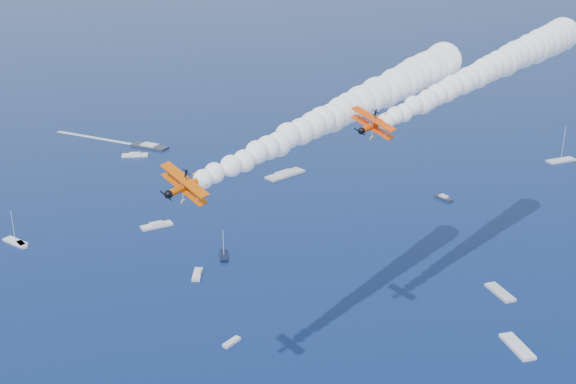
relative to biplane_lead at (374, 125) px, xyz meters
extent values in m
cube|color=#303540|center=(-46.12, 164.51, -55.43)|extent=(14.95, 12.08, 0.70)
cube|color=white|center=(-22.11, 27.27, -55.43)|extent=(4.12, 4.14, 0.70)
cube|color=white|center=(-78.66, 84.03, -55.43)|extent=(7.64, 7.38, 0.70)
cube|color=silver|center=(43.06, 40.72, -55.43)|extent=(4.73, 9.51, 0.70)
cube|color=silver|center=(-29.09, 58.86, -55.43)|extent=(2.93, 6.66, 0.70)
cube|color=silver|center=(1.48, 127.76, -55.43)|extent=(14.70, 12.29, 0.70)
cube|color=silver|center=(101.84, 129.88, -55.43)|extent=(11.50, 6.29, 0.70)
cube|color=white|center=(-50.93, 154.58, -55.43)|extent=(9.48, 3.28, 0.70)
cube|color=silver|center=(-40.46, 90.17, -55.43)|extent=(9.51, 6.06, 0.70)
cube|color=silver|center=(-76.54, 81.98, -55.43)|extent=(3.92, 5.12, 0.70)
cube|color=black|center=(-22.02, 68.43, -55.43)|extent=(2.10, 6.45, 0.70)
cube|color=white|center=(37.73, 18.17, -55.43)|extent=(4.46, 10.24, 0.70)
cube|color=#282D36|center=(48.54, 100.41, -55.43)|extent=(4.76, 6.49, 0.70)
cube|color=white|center=(-68.16, 179.02, -55.75)|extent=(32.85, 22.56, 0.04)
camera|label=1|loc=(-26.75, -107.98, 32.99)|focal=46.23mm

